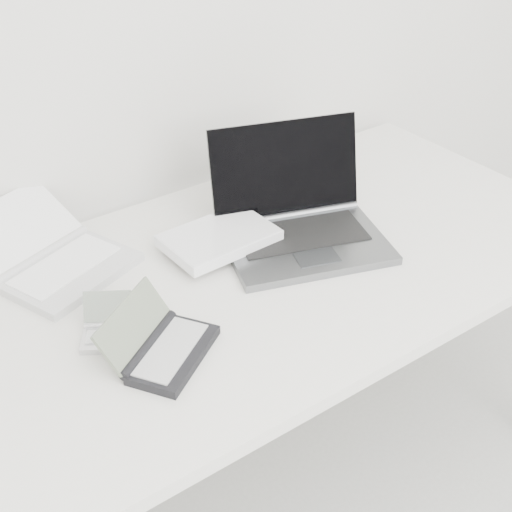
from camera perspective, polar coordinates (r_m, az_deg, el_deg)
desk at (r=1.60m, az=0.04°, el=-2.17°), size 1.60×0.80×0.73m
laptop_large at (r=1.64m, az=1.67°, el=2.34°), size 0.52×0.41×0.24m
netbook_open_white at (r=1.61m, az=-15.83°, el=-0.26°), size 0.37×0.40×0.11m
pda_silver at (r=1.40m, az=-11.84°, el=-5.83°), size 0.14×0.14×0.07m
palmtop_charcoal at (r=1.34m, az=-7.50°, el=-7.21°), size 0.25×0.24×0.10m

